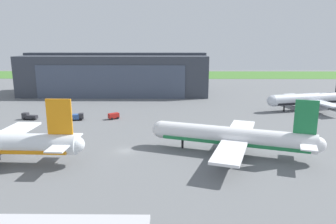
% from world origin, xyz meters
% --- Properties ---
extents(ground_plane, '(440.00, 440.00, 0.00)m').
position_xyz_m(ground_plane, '(0.00, 0.00, 0.00)').
color(ground_plane, slate).
extents(grass_field_strip, '(440.00, 56.00, 0.08)m').
position_xyz_m(grass_field_strip, '(0.00, 176.04, 0.04)').
color(grass_field_strip, '#447730').
rests_on(grass_field_strip, ground_plane).
extents(maintenance_hangar, '(88.68, 32.15, 20.18)m').
position_xyz_m(maintenance_hangar, '(-16.52, 85.94, 9.63)').
color(maintenance_hangar, '#383D47').
rests_on(maintenance_hangar, ground_plane).
extents(airliner_far_left, '(34.65, 28.28, 13.62)m').
position_xyz_m(airliner_far_left, '(63.43, 46.83, 4.12)').
color(airliner_far_left, silver).
rests_on(airliner_far_left, ground_plane).
extents(airliner_near_left, '(37.40, 33.62, 13.66)m').
position_xyz_m(airliner_near_left, '(25.10, -1.68, 4.08)').
color(airliner_near_left, white).
rests_on(airliner_near_left, ground_plane).
extents(fuel_bowser, '(5.12, 3.39, 2.20)m').
position_xyz_m(fuel_bowser, '(-20.54, 29.96, 1.21)').
color(fuel_bowser, '#2D2D33').
rests_on(fuel_bowser, ground_plane).
extents(ops_van, '(3.87, 3.43, 2.00)m').
position_xyz_m(ops_van, '(-8.41, 31.57, 1.14)').
color(ops_van, '#AD1E19').
rests_on(ops_van, ground_plane).
extents(pushback_tractor, '(5.20, 2.58, 2.24)m').
position_xyz_m(pushback_tractor, '(-36.65, 30.57, 1.08)').
color(pushback_tractor, '#2D2D33').
rests_on(pushback_tractor, ground_plane).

